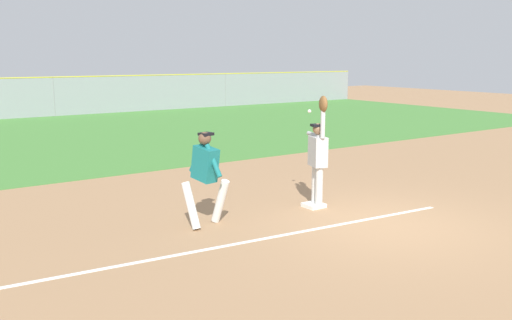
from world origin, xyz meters
TOP-DOWN VIEW (x-y plane):
  - ground_plane at (0.00, 0.00)m, footprint 71.25×71.25m
  - outfield_grass at (0.00, 14.68)m, footprint 40.98×15.77m
  - chalk_foul_line at (-4.33, 0.72)m, footprint 11.97×1.05m
  - first_base at (-0.33, 1.62)m, footprint 0.38×0.38m
  - fielder at (-0.28, 1.58)m, footprint 0.40×0.88m
  - runner at (-2.77, 1.75)m, footprint 0.82×0.84m
  - baseball at (-0.18, 1.99)m, footprint 0.07×0.07m
  - outfield_fence at (-0.00, 22.56)m, footprint 41.06×0.08m
  - parked_car_tan at (-1.75, 25.40)m, footprint 4.45×2.21m
  - parked_car_blue at (3.38, 25.13)m, footprint 4.58×2.48m

SIDE VIEW (x-z plane):
  - ground_plane at x=0.00m, z-range 0.00..0.00m
  - chalk_foul_line at x=-4.33m, z-range 0.00..0.01m
  - outfield_grass at x=0.00m, z-range 0.00..0.01m
  - first_base at x=-0.33m, z-range 0.00..0.08m
  - parked_car_tan at x=-1.75m, z-range 0.05..1.30m
  - parked_car_blue at x=3.38m, z-range 0.05..1.30m
  - runner at x=-2.77m, z-range 0.14..1.86m
  - outfield_fence at x=0.00m, z-range 0.00..2.02m
  - fielder at x=-0.28m, z-range -0.02..2.26m
  - baseball at x=-0.18m, z-range 1.89..1.96m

